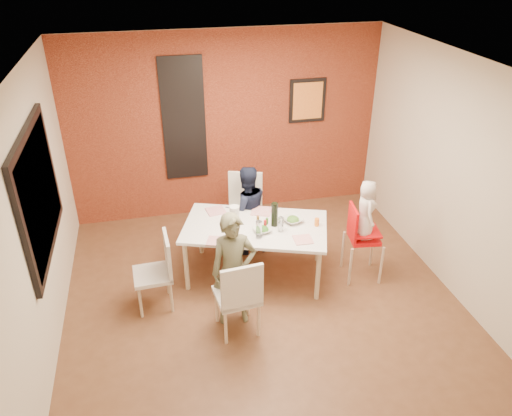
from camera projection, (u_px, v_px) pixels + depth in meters
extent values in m
plane|color=brown|center=(262.00, 297.00, 5.92)|extent=(4.50, 4.50, 0.00)
cube|color=white|center=(263.00, 68.00, 4.60)|extent=(4.50, 4.50, 0.02)
cube|color=beige|center=(226.00, 126.00, 7.18)|extent=(4.50, 0.02, 2.70)
cube|color=beige|center=(340.00, 349.00, 3.35)|extent=(4.50, 0.02, 2.70)
cube|color=beige|center=(37.00, 221.00, 4.83)|extent=(0.02, 4.50, 2.70)
cube|color=beige|center=(453.00, 176.00, 5.70)|extent=(0.02, 4.50, 2.70)
cube|color=maroon|center=(226.00, 126.00, 7.16)|extent=(4.50, 0.02, 2.70)
cube|color=black|center=(39.00, 193.00, 4.91)|extent=(0.05, 1.70, 1.30)
cube|color=black|center=(40.00, 193.00, 4.91)|extent=(0.02, 1.55, 1.15)
cube|color=silver|center=(184.00, 120.00, 6.96)|extent=(0.55, 0.03, 1.70)
cube|color=black|center=(184.00, 120.00, 6.96)|extent=(0.60, 0.03, 1.76)
cube|color=black|center=(307.00, 101.00, 7.23)|extent=(0.54, 0.03, 0.64)
cube|color=orange|center=(308.00, 101.00, 7.22)|extent=(0.44, 0.01, 0.54)
cube|color=white|center=(255.00, 227.00, 5.99)|extent=(1.92, 1.46, 0.04)
cylinder|color=#C6B493|center=(186.00, 266.00, 5.90)|extent=(0.06, 0.06, 0.67)
cylinder|color=#C6B493|center=(200.00, 231.00, 6.59)|extent=(0.06, 0.06, 0.67)
cylinder|color=#C6B493|center=(318.00, 275.00, 5.74)|extent=(0.06, 0.06, 0.67)
cylinder|color=#C6B493|center=(318.00, 238.00, 6.43)|extent=(0.06, 0.06, 0.67)
cube|color=silver|center=(237.00, 296.00, 5.24)|extent=(0.48, 0.48, 0.05)
cube|color=silver|center=(242.00, 288.00, 4.96)|extent=(0.44, 0.09, 0.50)
cylinder|color=beige|center=(248.00, 299.00, 5.55)|extent=(0.04, 0.04, 0.43)
cylinder|color=beige|center=(259.00, 320.00, 5.26)|extent=(0.04, 0.04, 0.43)
cylinder|color=beige|center=(217.00, 306.00, 5.45)|extent=(0.04, 0.04, 0.43)
cylinder|color=beige|center=(226.00, 328.00, 5.16)|extent=(0.04, 0.04, 0.43)
cube|color=silver|center=(244.00, 214.00, 6.72)|extent=(0.58, 0.58, 0.05)
cube|color=silver|center=(245.00, 190.00, 6.77)|extent=(0.45, 0.18, 0.52)
cylinder|color=beige|center=(229.00, 236.00, 6.69)|extent=(0.04, 0.04, 0.45)
cylinder|color=beige|center=(232.00, 222.00, 7.01)|extent=(0.04, 0.04, 0.45)
cylinder|color=beige|center=(256.00, 237.00, 6.66)|extent=(0.04, 0.04, 0.45)
cylinder|color=beige|center=(259.00, 223.00, 6.98)|extent=(0.04, 0.04, 0.45)
cube|color=silver|center=(153.00, 275.00, 5.60)|extent=(0.44, 0.44, 0.05)
cube|color=silver|center=(168.00, 255.00, 5.52)|extent=(0.06, 0.42, 0.48)
cylinder|color=#BEAA8D|center=(138.00, 284.00, 5.81)|extent=(0.03, 0.03, 0.41)
cylinder|color=#BEAA8D|center=(168.00, 279.00, 5.89)|extent=(0.03, 0.03, 0.41)
cylinder|color=#BEAA8D|center=(140.00, 302.00, 5.52)|extent=(0.03, 0.03, 0.41)
cylinder|color=#BEAA8D|center=(171.00, 297.00, 5.60)|extent=(0.03, 0.03, 0.41)
cube|color=red|center=(364.00, 238.00, 6.04)|extent=(0.38, 0.38, 0.05)
cube|color=red|center=(353.00, 222.00, 5.92)|extent=(0.08, 0.34, 0.40)
cube|color=red|center=(365.00, 231.00, 5.99)|extent=(0.38, 0.38, 0.02)
cylinder|color=tan|center=(381.00, 266.00, 6.03)|extent=(0.03, 0.03, 0.53)
cylinder|color=tan|center=(350.00, 267.00, 6.00)|extent=(0.03, 0.03, 0.53)
cylinder|color=tan|center=(372.00, 248.00, 6.36)|extent=(0.03, 0.03, 0.53)
cylinder|color=tan|center=(343.00, 250.00, 6.33)|extent=(0.03, 0.03, 0.53)
imported|color=#5D5D43|center=(234.00, 270.00, 5.27)|extent=(0.49, 0.33, 1.33)
imported|color=black|center=(246.00, 210.00, 6.51)|extent=(0.64, 0.52, 1.23)
imported|color=silver|center=(366.00, 210.00, 5.84)|extent=(0.27, 0.38, 0.74)
cube|color=silver|center=(216.00, 241.00, 5.68)|extent=(0.25, 0.25, 0.01)
cube|color=white|center=(261.00, 211.00, 6.28)|extent=(0.32, 0.32, 0.01)
cube|color=white|center=(303.00, 240.00, 5.70)|extent=(0.22, 0.22, 0.01)
cube|color=white|center=(216.00, 211.00, 6.29)|extent=(0.26, 0.26, 0.01)
imported|color=white|center=(262.00, 230.00, 5.85)|extent=(0.24, 0.24, 0.05)
imported|color=silver|center=(293.00, 220.00, 6.05)|extent=(0.28, 0.28, 0.06)
cylinder|color=black|center=(275.00, 215.00, 5.91)|extent=(0.08, 0.08, 0.30)
cylinder|color=silver|center=(259.00, 230.00, 5.70)|extent=(0.07, 0.07, 0.21)
cylinder|color=silver|center=(281.00, 224.00, 5.83)|extent=(0.07, 0.07, 0.19)
cylinder|color=silver|center=(234.00, 216.00, 5.92)|extent=(0.12, 0.12, 0.26)
cylinder|color=red|center=(265.00, 225.00, 5.87)|extent=(0.03, 0.03, 0.13)
cylinder|color=#347326|center=(267.00, 223.00, 5.92)|extent=(0.03, 0.03, 0.13)
cylinder|color=brown|center=(258.00, 221.00, 5.95)|extent=(0.03, 0.03, 0.13)
cylinder|color=orange|center=(317.00, 222.00, 5.96)|extent=(0.06, 0.06, 0.10)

